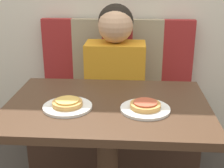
{
  "coord_description": "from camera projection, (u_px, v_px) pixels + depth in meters",
  "views": [
    {
      "loc": [
        0.11,
        -1.29,
        1.3
      ],
      "look_at": [
        0.0,
        0.31,
        0.72
      ],
      "focal_mm": 50.0,
      "sensor_mm": 36.0,
      "label": 1
    }
  ],
  "objects": [
    {
      "name": "plate_left",
      "position": [
        68.0,
        107.0,
        1.36
      ],
      "size": [
        0.21,
        0.21,
        0.01
      ],
      "color": "white",
      "rests_on": "dining_table"
    },
    {
      "name": "booth_seat",
      "position": [
        115.0,
        137.0,
        2.17
      ],
      "size": [
        1.06,
        0.55,
        0.43
      ],
      "color": "#382319",
      "rests_on": "ground_plane"
    },
    {
      "name": "pizza_right",
      "position": [
        145.0,
        105.0,
        1.33
      ],
      "size": [
        0.13,
        0.13,
        0.03
      ],
      "color": "#C68E47",
      "rests_on": "plate_right"
    },
    {
      "name": "plate_right",
      "position": [
        145.0,
        109.0,
        1.34
      ],
      "size": [
        0.21,
        0.21,
        0.01
      ],
      "color": "white",
      "rests_on": "dining_table"
    },
    {
      "name": "dining_table",
      "position": [
        107.0,
        125.0,
        1.45
      ],
      "size": [
        0.92,
        0.65,
        0.74
      ],
      "color": "#422B1C",
      "rests_on": "ground_plane"
    },
    {
      "name": "person",
      "position": [
        115.0,
        59.0,
        1.99
      ],
      "size": [
        0.38,
        0.25,
        0.69
      ],
      "color": "orange",
      "rests_on": "booth_seat"
    },
    {
      "name": "pizza_left",
      "position": [
        67.0,
        103.0,
        1.35
      ],
      "size": [
        0.13,
        0.13,
        0.03
      ],
      "color": "#C68E47",
      "rests_on": "plate_left"
    },
    {
      "name": "booth_backrest",
      "position": [
        117.0,
        59.0,
        2.23
      ],
      "size": [
        1.06,
        0.06,
        0.57
      ],
      "color": "maroon",
      "rests_on": "booth_seat"
    }
  ]
}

